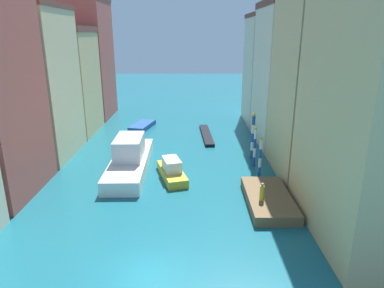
{
  "coord_description": "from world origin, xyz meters",
  "views": [
    {
      "loc": [
        2.51,
        -15.99,
        12.85
      ],
      "look_at": [
        2.44,
        19.4,
        1.5
      ],
      "focal_mm": 32.29,
      "sensor_mm": 36.0,
      "label": 1
    }
  ],
  "objects_px": {
    "vaporetto_white": "(131,158)",
    "motorboat_1": "(143,126)",
    "person_on_dock": "(263,193)",
    "gondola_black": "(207,135)",
    "motorboat_0": "(172,170)",
    "mooring_pole_0": "(261,156)",
    "mooring_pole_1": "(255,146)",
    "waterfront_dock": "(269,199)",
    "mooring_pole_2": "(253,136)"
  },
  "relations": [
    {
      "from": "person_on_dock",
      "to": "mooring_pole_1",
      "type": "height_order",
      "value": "mooring_pole_1"
    },
    {
      "from": "person_on_dock",
      "to": "vaporetto_white",
      "type": "bearing_deg",
      "value": 144.17
    },
    {
      "from": "mooring_pole_0",
      "to": "mooring_pole_1",
      "type": "height_order",
      "value": "mooring_pole_1"
    },
    {
      "from": "gondola_black",
      "to": "mooring_pole_0",
      "type": "bearing_deg",
      "value": -71.38
    },
    {
      "from": "waterfront_dock",
      "to": "mooring_pole_1",
      "type": "distance_m",
      "value": 8.31
    },
    {
      "from": "waterfront_dock",
      "to": "mooring_pole_1",
      "type": "height_order",
      "value": "mooring_pole_1"
    },
    {
      "from": "vaporetto_white",
      "to": "gondola_black",
      "type": "bearing_deg",
      "value": 55.45
    },
    {
      "from": "mooring_pole_1",
      "to": "gondola_black",
      "type": "xyz_separation_m",
      "value": [
        -4.37,
        10.67,
        -1.93
      ]
    },
    {
      "from": "mooring_pole_2",
      "to": "vaporetto_white",
      "type": "xyz_separation_m",
      "value": [
        -12.54,
        -3.21,
        -1.4
      ]
    },
    {
      "from": "mooring_pole_2",
      "to": "vaporetto_white",
      "type": "distance_m",
      "value": 13.02
    },
    {
      "from": "motorboat_1",
      "to": "vaporetto_white",
      "type": "bearing_deg",
      "value": -86.41
    },
    {
      "from": "waterfront_dock",
      "to": "mooring_pole_2",
      "type": "height_order",
      "value": "mooring_pole_2"
    },
    {
      "from": "person_on_dock",
      "to": "vaporetto_white",
      "type": "height_order",
      "value": "vaporetto_white"
    },
    {
      "from": "mooring_pole_1",
      "to": "mooring_pole_2",
      "type": "relative_size",
      "value": 0.83
    },
    {
      "from": "mooring_pole_0",
      "to": "gondola_black",
      "type": "xyz_separation_m",
      "value": [
        -4.45,
        13.22,
        -1.77
      ]
    },
    {
      "from": "gondola_black",
      "to": "mooring_pole_2",
      "type": "bearing_deg",
      "value": -61.57
    },
    {
      "from": "person_on_dock",
      "to": "vaporetto_white",
      "type": "distance_m",
      "value": 14.02
    },
    {
      "from": "waterfront_dock",
      "to": "motorboat_1",
      "type": "distance_m",
      "value": 26.46
    },
    {
      "from": "waterfront_dock",
      "to": "mooring_pole_0",
      "type": "xyz_separation_m",
      "value": [
        0.31,
        5.59,
        1.56
      ]
    },
    {
      "from": "mooring_pole_1",
      "to": "vaporetto_white",
      "type": "relative_size",
      "value": 0.33
    },
    {
      "from": "person_on_dock",
      "to": "motorboat_1",
      "type": "xyz_separation_m",
      "value": [
        -12.36,
        23.99,
        -1.13
      ]
    },
    {
      "from": "mooring_pole_1",
      "to": "waterfront_dock",
      "type": "bearing_deg",
      "value": -91.61
    },
    {
      "from": "gondola_black",
      "to": "person_on_dock",
      "type": "bearing_deg",
      "value": -80.33
    },
    {
      "from": "gondola_black",
      "to": "waterfront_dock",
      "type": "bearing_deg",
      "value": -77.56
    },
    {
      "from": "vaporetto_white",
      "to": "motorboat_1",
      "type": "bearing_deg",
      "value": 93.59
    },
    {
      "from": "vaporetto_white",
      "to": "motorboat_1",
      "type": "relative_size",
      "value": 2.16
    },
    {
      "from": "mooring_pole_2",
      "to": "person_on_dock",
      "type": "bearing_deg",
      "value": -95.84
    },
    {
      "from": "motorboat_0",
      "to": "mooring_pole_0",
      "type": "bearing_deg",
      "value": 2.44
    },
    {
      "from": "motorboat_1",
      "to": "mooring_pole_1",
      "type": "bearing_deg",
      "value": -48.03
    },
    {
      "from": "mooring_pole_1",
      "to": "vaporetto_white",
      "type": "height_order",
      "value": "mooring_pole_1"
    },
    {
      "from": "waterfront_dock",
      "to": "motorboat_0",
      "type": "height_order",
      "value": "motorboat_0"
    },
    {
      "from": "person_on_dock",
      "to": "mooring_pole_1",
      "type": "xyz_separation_m",
      "value": [
        1.0,
        9.14,
        0.66
      ]
    },
    {
      "from": "waterfront_dock",
      "to": "vaporetto_white",
      "type": "height_order",
      "value": "vaporetto_white"
    },
    {
      "from": "mooring_pole_1",
      "to": "gondola_black",
      "type": "height_order",
      "value": "mooring_pole_1"
    },
    {
      "from": "waterfront_dock",
      "to": "mooring_pole_1",
      "type": "relative_size",
      "value": 1.74
    },
    {
      "from": "person_on_dock",
      "to": "mooring_pole_0",
      "type": "height_order",
      "value": "mooring_pole_0"
    },
    {
      "from": "waterfront_dock",
      "to": "mooring_pole_2",
      "type": "bearing_deg",
      "value": 87.81
    },
    {
      "from": "person_on_dock",
      "to": "vaporetto_white",
      "type": "xyz_separation_m",
      "value": [
        -11.37,
        8.21,
        -0.29
      ]
    },
    {
      "from": "gondola_black",
      "to": "motorboat_0",
      "type": "height_order",
      "value": "motorboat_0"
    },
    {
      "from": "waterfront_dock",
      "to": "motorboat_0",
      "type": "bearing_deg",
      "value": 146.56
    },
    {
      "from": "motorboat_1",
      "to": "person_on_dock",
      "type": "bearing_deg",
      "value": -62.75
    },
    {
      "from": "motorboat_0",
      "to": "vaporetto_white",
      "type": "bearing_deg",
      "value": 155.05
    },
    {
      "from": "motorboat_1",
      "to": "mooring_pole_0",
      "type": "bearing_deg",
      "value": -52.32
    },
    {
      "from": "mooring_pole_1",
      "to": "motorboat_1",
      "type": "height_order",
      "value": "mooring_pole_1"
    },
    {
      "from": "mooring_pole_1",
      "to": "motorboat_0",
      "type": "relative_size",
      "value": 0.7
    },
    {
      "from": "mooring_pole_1",
      "to": "gondola_black",
      "type": "relative_size",
      "value": 0.44
    },
    {
      "from": "mooring_pole_0",
      "to": "gondola_black",
      "type": "height_order",
      "value": "mooring_pole_0"
    },
    {
      "from": "mooring_pole_2",
      "to": "motorboat_1",
      "type": "distance_m",
      "value": 18.6
    },
    {
      "from": "person_on_dock",
      "to": "vaporetto_white",
      "type": "relative_size",
      "value": 0.12
    },
    {
      "from": "mooring_pole_0",
      "to": "motorboat_1",
      "type": "xyz_separation_m",
      "value": [
        -13.43,
        17.39,
        -1.63
      ]
    }
  ]
}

